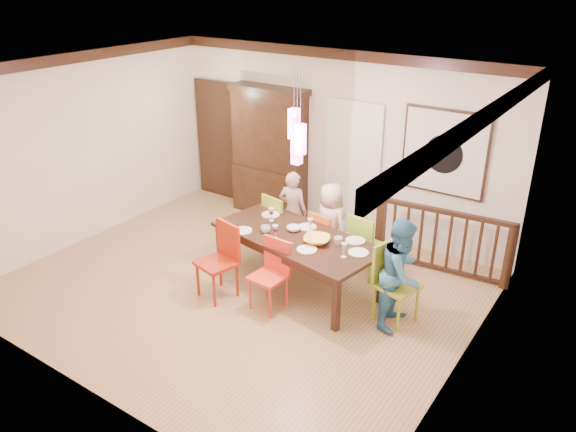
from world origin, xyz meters
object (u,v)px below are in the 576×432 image
Objects in this scene: dining_table at (296,241)px; chair_far_left at (282,219)px; chair_end_right at (398,279)px; person_end_right at (402,273)px; person_far_left at (293,211)px; balustrade at (442,240)px; person_far_mid at (330,224)px; china_hutch at (270,152)px.

chair_far_left is at bearing 145.54° from dining_table.
person_end_right is (0.05, -0.03, 0.11)m from chair_end_right.
person_far_left reaches higher than dining_table.
person_far_mid reaches higher than balustrade.
person_end_right is at bearing 172.72° from chair_far_left.
person_far_mid is 1.71m from person_end_right.
chair_far_left is at bearing 68.54° from person_end_right.
chair_far_left is 0.76× the size of person_far_mid.
person_end_right is at bearing 149.42° from person_far_left.
china_hutch is at bearing -10.70° from person_far_mid.
chair_end_right is (1.48, -0.02, -0.09)m from dining_table.
chair_far_left is 2.36m from balustrade.
china_hutch reaches higher than chair_far_left.
dining_table is at bearing 147.21° from chair_far_left.
balustrade reaches higher than dining_table.
person_end_right is at bearing 168.58° from person_far_mid.
person_far_mid is (-1.43, 0.82, 0.04)m from chair_end_right.
dining_table is at bearing -140.27° from balustrade.
chair_far_left is at bearing -166.27° from balustrade.
china_hutch is 1.14× the size of balustrade.
person_far_left is 2.36m from person_end_right.
china_hutch reaches higher than balustrade.
dining_table is 1.49m from chair_end_right.
person_far_mid is (1.81, -1.01, -0.50)m from china_hutch.
person_far_left is at bearing -40.32° from china_hutch.
person_end_right is (2.17, -0.92, 0.06)m from person_far_left.
person_far_left is at bearing 64.30° from person_end_right.
chair_far_left is 0.93× the size of chair_end_right.
person_far_mid reaches higher than chair_far_left.
person_far_left reaches higher than chair_end_right.
person_end_right is at bearing 7.90° from dining_table.
chair_far_left is at bearing 47.30° from person_far_left.
chair_far_left is at bearing -47.26° from china_hutch.
balustrade is (1.49, 1.47, -0.17)m from dining_table.
person_far_mid is 0.90× the size of person_end_right.
chair_far_left is 1.60m from china_hutch.
china_hutch is at bearing 73.96° from chair_end_right.
chair_end_right is at bearing 8.98° from dining_table.
dining_table is 1.93× the size of person_far_left.
chair_end_right is 0.80× the size of person_far_left.
chair_far_left reaches higher than dining_table.
person_far_mid is at bearing -162.71° from chair_far_left.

